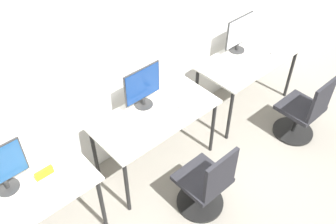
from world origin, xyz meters
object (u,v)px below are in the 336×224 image
object	(u,v)px
monitor_center	(143,87)
mouse_center	(179,105)
keyboard_left	(20,204)
mouse_right	(271,51)
monitor_right	(239,33)
office_chair_center	(206,186)
keyboard_right	(258,61)
keyboard_center	(160,117)
office_chair_right	(303,113)
mouse_left	(51,182)

from	to	relation	value
monitor_center	mouse_center	size ratio (longest dim) A/B	4.98
mouse_center	keyboard_left	bearing A→B (deg)	-179.68
mouse_right	monitor_center	bearing A→B (deg)	170.44
monitor_center	monitor_right	size ratio (longest dim) A/B	1.00
office_chair_center	keyboard_right	size ratio (longest dim) A/B	2.20
keyboard_center	mouse_right	size ratio (longest dim) A/B	4.37
monitor_right	mouse_right	bearing A→B (deg)	-49.19
keyboard_left	mouse_center	world-z (taller)	mouse_center
keyboard_right	keyboard_left	bearing A→B (deg)	179.35
keyboard_left	keyboard_right	size ratio (longest dim) A/B	1.00
mouse_center	office_chair_center	distance (m)	0.83
keyboard_center	monitor_right	distance (m)	1.51
monitor_center	monitor_right	bearing A→B (deg)	0.68
office_chair_center	monitor_right	distance (m)	1.88
mouse_center	office_chair_center	bearing A→B (deg)	-111.77
keyboard_left	monitor_right	bearing A→B (deg)	5.67
monitor_center	keyboard_center	world-z (taller)	monitor_center
monitor_right	mouse_right	xyz separation A→B (m)	(0.27, -0.31, -0.22)
office_chair_center	office_chair_right	world-z (taller)	same
keyboard_left	office_chair_center	xyz separation A→B (m)	(1.46, -0.66, -0.42)
keyboard_left	monitor_right	xyz separation A→B (m)	(2.95, 0.29, 0.22)
mouse_center	keyboard_center	bearing A→B (deg)	177.87
office_chair_right	keyboard_right	bearing A→B (deg)	96.76
mouse_right	keyboard_left	bearing A→B (deg)	179.68
keyboard_center	mouse_right	xyz separation A→B (m)	(1.74, -0.04, 0.01)
monitor_center	office_chair_center	world-z (taller)	monitor_center
keyboard_center	office_chair_center	bearing A→B (deg)	-91.41
mouse_left	mouse_right	distance (m)	2.93
keyboard_left	keyboard_center	xyz separation A→B (m)	(1.47, 0.02, 0.00)
office_chair_center	keyboard_right	distance (m)	1.67
office_chair_right	keyboard_left	bearing A→B (deg)	166.88
keyboard_center	mouse_center	bearing A→B (deg)	-2.13
mouse_center	mouse_right	xyz separation A→B (m)	(1.49, -0.03, 0.00)
mouse_left	office_chair_center	xyz separation A→B (m)	(1.17, -0.68, -0.43)
office_chair_center	monitor_right	bearing A→B (deg)	32.49
mouse_left	office_chair_center	size ratio (longest dim) A/B	0.10
monitor_center	keyboard_right	distance (m)	1.52
mouse_center	office_chair_center	xyz separation A→B (m)	(-0.27, -0.67, -0.43)
mouse_left	mouse_right	xyz separation A→B (m)	(2.93, -0.05, 0.00)
mouse_right	mouse_center	bearing A→B (deg)	178.95
keyboard_center	mouse_center	distance (m)	0.25
monitor_center	keyboard_right	xyz separation A→B (m)	(1.47, -0.31, -0.22)
mouse_left	keyboard_right	xyz separation A→B (m)	(2.66, -0.06, -0.01)
mouse_left	mouse_center	bearing A→B (deg)	-0.76
mouse_left	mouse_center	size ratio (longest dim) A/B	1.00
monitor_center	office_chair_right	world-z (taller)	monitor_center
keyboard_left	mouse_left	size ratio (longest dim) A/B	4.37
office_chair_right	mouse_left	bearing A→B (deg)	165.01
monitor_right	keyboard_right	xyz separation A→B (m)	(0.00, -0.33, -0.22)
monitor_center	keyboard_center	distance (m)	0.34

